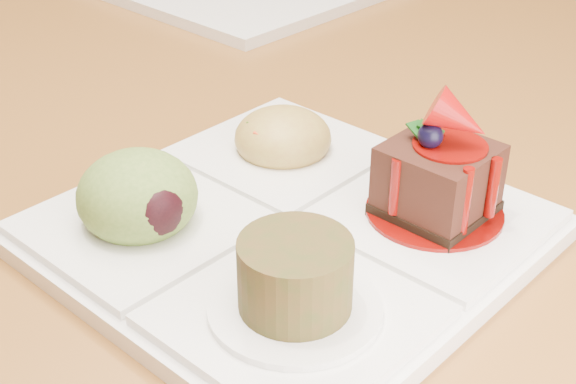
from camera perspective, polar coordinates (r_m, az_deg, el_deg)
dining_table at (r=1.06m, az=-14.95°, el=11.21°), size 1.00×1.80×0.75m
sampler_plate at (r=0.47m, az=-0.48°, el=-1.47°), size 0.29×0.29×0.10m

